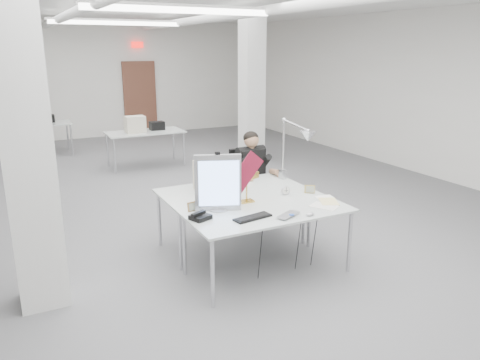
# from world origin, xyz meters

# --- Properties ---
(room_shell) EXTENTS (10.04, 14.04, 3.24)m
(room_shell) POSITION_xyz_m (0.04, 0.13, 1.69)
(room_shell) COLOR #5D5D60
(room_shell) RESTS_ON ground
(desk_main) EXTENTS (1.80, 0.90, 0.02)m
(desk_main) POSITION_xyz_m (0.00, -2.50, 0.74)
(desk_main) COLOR silver
(desk_main) RESTS_ON room_shell
(desk_second) EXTENTS (1.80, 0.90, 0.02)m
(desk_second) POSITION_xyz_m (0.00, -1.60, 0.74)
(desk_second) COLOR silver
(desk_second) RESTS_ON room_shell
(bg_desk_a) EXTENTS (1.60, 0.80, 0.02)m
(bg_desk_a) POSITION_xyz_m (0.20, 3.00, 0.74)
(bg_desk_a) COLOR silver
(bg_desk_a) RESTS_ON room_shell
(bg_desk_b) EXTENTS (1.60, 0.80, 0.02)m
(bg_desk_b) POSITION_xyz_m (-1.80, 5.20, 0.74)
(bg_desk_b) COLOR silver
(bg_desk_b) RESTS_ON room_shell
(office_chair) EXTENTS (0.49, 0.49, 0.98)m
(office_chair) POSITION_xyz_m (0.61, -0.94, 0.49)
(office_chair) COLOR black
(office_chair) RESTS_ON room_shell
(seated_person) EXTENTS (0.48, 0.59, 0.86)m
(seated_person) POSITION_xyz_m (0.61, -0.99, 0.90)
(seated_person) COLOR black
(seated_person) RESTS_ON office_chair
(monitor) EXTENTS (0.49, 0.23, 0.62)m
(monitor) POSITION_xyz_m (-0.49, -2.25, 1.07)
(monitor) COLOR #A6A5AA
(monitor) RESTS_ON desk_main
(pennant) EXTENTS (0.49, 0.02, 0.52)m
(pennant) POSITION_xyz_m (-0.18, -2.29, 1.13)
(pennant) COLOR maroon
(pennant) RESTS_ON monitor
(keyboard) EXTENTS (0.44, 0.20, 0.02)m
(keyboard) POSITION_xyz_m (-0.27, -2.65, 0.77)
(keyboard) COLOR black
(keyboard) RESTS_ON desk_main
(laptop) EXTENTS (0.36, 0.31, 0.02)m
(laptop) POSITION_xyz_m (0.11, -2.81, 0.77)
(laptop) COLOR #A3A3A8
(laptop) RESTS_ON desk_main
(mouse) EXTENTS (0.10, 0.08, 0.04)m
(mouse) POSITION_xyz_m (0.30, -2.85, 0.77)
(mouse) COLOR #B4B3B8
(mouse) RESTS_ON desk_main
(bankers_lamp) EXTENTS (0.29, 0.20, 0.31)m
(bankers_lamp) POSITION_xyz_m (-0.08, -2.14, 0.91)
(bankers_lamp) COLOR gold
(bankers_lamp) RESTS_ON desk_main
(desk_phone) EXTENTS (0.24, 0.23, 0.05)m
(desk_phone) POSITION_xyz_m (-0.77, -2.43, 0.78)
(desk_phone) COLOR black
(desk_phone) RESTS_ON desk_main
(picture_frame_left) EXTENTS (0.13, 0.05, 0.10)m
(picture_frame_left) POSITION_xyz_m (-0.74, -2.15, 0.81)
(picture_frame_left) COLOR #9B7243
(picture_frame_left) RESTS_ON desk_main
(picture_frame_right) EXTENTS (0.12, 0.10, 0.10)m
(picture_frame_right) POSITION_xyz_m (0.77, -2.19, 0.81)
(picture_frame_right) COLOR tan
(picture_frame_right) RESTS_ON desk_main
(desk_clock) EXTENTS (0.11, 0.03, 0.11)m
(desk_clock) POSITION_xyz_m (0.47, -2.11, 0.81)
(desk_clock) COLOR #ADADB2
(desk_clock) RESTS_ON desk_main
(paper_stack_a) EXTENTS (0.33, 0.36, 0.01)m
(paper_stack_a) POSITION_xyz_m (0.62, -2.68, 0.76)
(paper_stack_a) COLOR silver
(paper_stack_a) RESTS_ON desk_main
(paper_stack_b) EXTENTS (0.29, 0.33, 0.01)m
(paper_stack_b) POSITION_xyz_m (0.76, -2.57, 0.76)
(paper_stack_b) COLOR #E4CF88
(paper_stack_b) RESTS_ON desk_main
(paper_stack_c) EXTENTS (0.23, 0.18, 0.01)m
(paper_stack_c) POSITION_xyz_m (0.82, -2.42, 0.76)
(paper_stack_c) COLOR white
(paper_stack_c) RESTS_ON desk_main
(beige_monitor) EXTENTS (0.43, 0.41, 0.37)m
(beige_monitor) POSITION_xyz_m (-0.22, -1.55, 0.94)
(beige_monitor) COLOR beige
(beige_monitor) RESTS_ON desk_second
(architect_lamp) EXTENTS (0.49, 0.76, 0.92)m
(architect_lamp) POSITION_xyz_m (0.83, -1.72, 1.22)
(architect_lamp) COLOR silver
(architect_lamp) RESTS_ON desk_second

